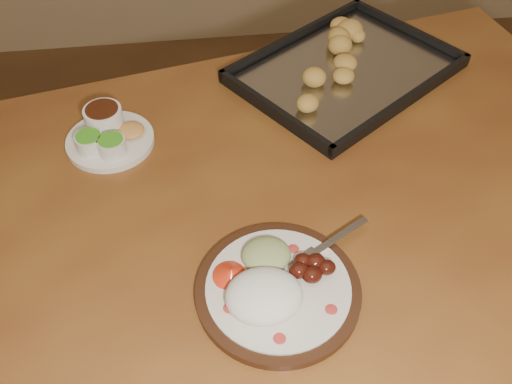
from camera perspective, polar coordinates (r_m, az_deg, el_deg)
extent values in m
cube|color=brown|center=(1.03, 0.67, -1.63)|extent=(1.65, 1.19, 0.04)
cylinder|color=#512D18|center=(1.78, 17.36, 4.65)|extent=(0.07, 0.07, 0.71)
cylinder|color=black|center=(0.89, 2.22, -9.83)|extent=(0.26, 0.26, 0.02)
cylinder|color=beige|center=(0.88, 2.23, -9.53)|extent=(0.22, 0.22, 0.01)
ellipsoid|color=#B22F2A|center=(0.84, 2.37, -14.43)|extent=(0.02, 0.02, 0.00)
ellipsoid|color=#B22F2A|center=(0.87, 7.53, -11.56)|extent=(0.02, 0.02, 0.00)
ellipsoid|color=#B22F2A|center=(0.92, 3.74, -5.69)|extent=(0.02, 0.02, 0.00)
ellipsoid|color=#B22F2A|center=(0.86, -2.69, -11.52)|extent=(0.02, 0.02, 0.00)
ellipsoid|color=white|center=(0.86, 0.80, -10.34)|extent=(0.15, 0.15, 0.05)
ellipsoid|color=#4D160B|center=(0.88, 5.62, -8.23)|extent=(0.03, 0.03, 0.02)
ellipsoid|color=#4D160B|center=(0.90, 5.95, -6.94)|extent=(0.03, 0.03, 0.02)
ellipsoid|color=#4D160B|center=(0.90, 4.70, -6.84)|extent=(0.03, 0.03, 0.02)
ellipsoid|color=#4D160B|center=(0.89, 7.07, -7.49)|extent=(0.03, 0.03, 0.02)
ellipsoid|color=#4D160B|center=(0.88, 4.32, -7.80)|extent=(0.03, 0.03, 0.02)
ellipsoid|color=tan|center=(0.90, 1.03, -6.31)|extent=(0.11, 0.10, 0.03)
cone|color=red|center=(0.89, -2.51, -8.07)|extent=(0.08, 0.08, 0.02)
cube|color=silver|center=(0.94, 8.28, -4.46)|extent=(0.11, 0.07, 0.00)
cube|color=silver|center=(0.91, 5.27, -6.42)|extent=(0.04, 0.03, 0.00)
cylinder|color=silver|center=(0.90, 4.58, -7.46)|extent=(0.03, 0.02, 0.00)
cylinder|color=silver|center=(0.90, 4.34, -7.23)|extent=(0.03, 0.02, 0.00)
cylinder|color=silver|center=(0.90, 4.10, -7.00)|extent=(0.03, 0.02, 0.00)
cylinder|color=silver|center=(0.91, 3.87, -6.77)|extent=(0.03, 0.02, 0.00)
cylinder|color=silver|center=(1.15, -14.36, 4.98)|extent=(0.17, 0.17, 0.01)
cylinder|color=silver|center=(1.12, -16.28, 4.77)|extent=(0.05, 0.05, 0.03)
cylinder|color=#43A120|center=(1.11, -16.45, 5.38)|extent=(0.05, 0.05, 0.00)
cylinder|color=silver|center=(1.11, -14.20, 4.47)|extent=(0.05, 0.05, 0.03)
cylinder|color=#43A120|center=(1.09, -14.35, 5.08)|extent=(0.05, 0.05, 0.00)
cylinder|color=white|center=(1.16, -14.98, 7.17)|extent=(0.07, 0.07, 0.04)
cylinder|color=#351509|center=(1.15, -15.18, 7.98)|extent=(0.06, 0.06, 0.00)
ellipsoid|color=gold|center=(1.14, -12.35, 6.07)|extent=(0.05, 0.05, 0.02)
cube|color=black|center=(1.31, 8.93, 11.71)|extent=(0.56, 0.54, 0.01)
cube|color=black|center=(1.39, 3.85, 15.20)|extent=(0.38, 0.27, 0.02)
cube|color=black|center=(1.23, 14.70, 8.81)|extent=(0.38, 0.27, 0.02)
cube|color=black|center=(1.46, 14.96, 15.37)|extent=(0.20, 0.28, 0.02)
cube|color=black|center=(1.17, 1.77, 8.20)|extent=(0.20, 0.28, 0.02)
cube|color=silver|center=(1.31, 8.96, 11.93)|extent=(0.52, 0.49, 0.00)
ellipsoid|color=gold|center=(1.33, 10.71, 13.51)|extent=(0.05, 0.05, 0.04)
ellipsoid|color=gold|center=(1.38, 10.21, 14.85)|extent=(0.07, 0.07, 0.04)
ellipsoid|color=gold|center=(1.36, 6.21, 14.70)|extent=(0.06, 0.06, 0.04)
ellipsoid|color=gold|center=(1.28, 5.27, 12.43)|extent=(0.07, 0.07, 0.04)
ellipsoid|color=gold|center=(1.25, 5.18, 11.67)|extent=(0.06, 0.06, 0.04)
ellipsoid|color=gold|center=(1.25, 7.91, 11.48)|extent=(0.06, 0.06, 0.04)
ellipsoid|color=gold|center=(1.23, 9.35, 10.35)|extent=(0.07, 0.07, 0.04)
ellipsoid|color=gold|center=(1.26, 12.92, 10.81)|extent=(0.06, 0.06, 0.04)
ellipsoid|color=gold|center=(1.35, 13.33, 13.58)|extent=(0.07, 0.07, 0.04)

